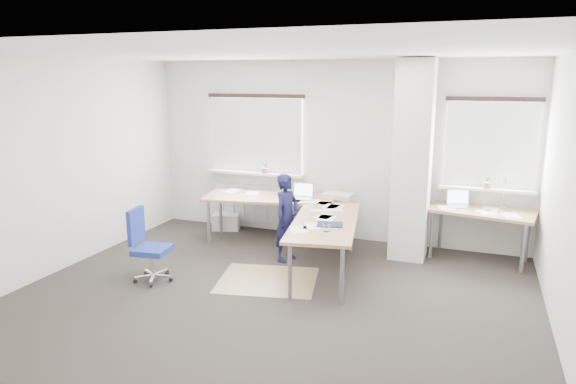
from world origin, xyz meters
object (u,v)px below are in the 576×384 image
at_px(desk_side, 481,213).
at_px(task_chair, 150,261).
at_px(desk_main, 299,210).
at_px(person, 287,218).

bearing_deg(desk_side, task_chair, -139.69).
bearing_deg(desk_main, desk_side, 6.89).
bearing_deg(person, task_chair, 150.60).
distance_m(desk_main, task_chair, 2.15).
bearing_deg(person, desk_side, -52.88).
xyz_separation_m(task_chair, person, (1.35, 1.31, 0.36)).
xyz_separation_m(desk_main, task_chair, (-1.45, -1.53, -0.43)).
xyz_separation_m(desk_side, person, (-2.53, -0.96, -0.07)).
relative_size(desk_main, desk_side, 1.88).
distance_m(desk_main, person, 0.25).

